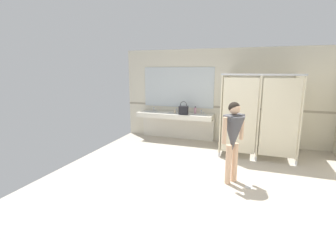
# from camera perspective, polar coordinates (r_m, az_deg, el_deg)

# --- Properties ---
(ground_plane) EXTENTS (6.30, 6.56, 0.10)m
(ground_plane) POSITION_cam_1_polar(r_m,az_deg,el_deg) (4.85, 8.44, -15.25)
(ground_plane) COLOR #B2A899
(wall_back) EXTENTS (6.30, 0.12, 2.75)m
(wall_back) POSITION_cam_1_polar(r_m,az_deg,el_deg) (7.38, 13.37, 5.44)
(wall_back) COLOR beige
(wall_back) RESTS_ON ground_plane
(wall_back_tile_band) EXTENTS (6.30, 0.01, 0.06)m
(wall_back_tile_band) POSITION_cam_1_polar(r_m,az_deg,el_deg) (7.35, 13.20, 2.89)
(wall_back_tile_band) COLOR #9E937F
(wall_back_tile_band) RESTS_ON wall_back
(vanity_counter) EXTENTS (2.32, 0.59, 0.96)m
(vanity_counter) POSITION_cam_1_polar(r_m,az_deg,el_deg) (7.50, 1.84, 0.10)
(vanity_counter) COLOR silver
(vanity_counter) RESTS_ON ground_plane
(mirror_panel) EXTENTS (2.22, 0.02, 1.22)m
(mirror_panel) POSITION_cam_1_polar(r_m,az_deg,el_deg) (7.57, 2.38, 7.69)
(mirror_panel) COLOR silver
(mirror_panel) RESTS_ON wall_back
(bathroom_stalls) EXTENTS (1.80, 1.39, 2.05)m
(bathroom_stalls) POSITION_cam_1_polar(r_m,az_deg,el_deg) (6.43, 20.54, 1.43)
(bathroom_stalls) COLOR beige
(bathroom_stalls) RESTS_ON ground_plane
(person_standing) EXTENTS (0.56, 0.56, 1.57)m
(person_standing) POSITION_cam_1_polar(r_m,az_deg,el_deg) (4.67, 15.07, -3.02)
(person_standing) COLOR #DBAD89
(person_standing) RESTS_ON ground_plane
(handbag) EXTENTS (0.26, 0.14, 0.39)m
(handbag) POSITION_cam_1_polar(r_m,az_deg,el_deg) (7.13, 3.65, 2.37)
(handbag) COLOR black
(handbag) RESTS_ON vanity_counter
(soap_dispenser) EXTENTS (0.07, 0.07, 0.21)m
(soap_dispenser) POSITION_cam_1_polar(r_m,az_deg,el_deg) (7.38, 6.41, 2.28)
(soap_dispenser) COLOR #D899B2
(soap_dispenser) RESTS_ON vanity_counter
(paper_cup) EXTENTS (0.07, 0.07, 0.09)m
(paper_cup) POSITION_cam_1_polar(r_m,az_deg,el_deg) (7.32, 1.66, 1.92)
(paper_cup) COLOR beige
(paper_cup) RESTS_ON vanity_counter
(floor_drain_cover) EXTENTS (0.14, 0.14, 0.01)m
(floor_drain_cover) POSITION_cam_1_polar(r_m,az_deg,el_deg) (4.91, 18.46, -14.66)
(floor_drain_cover) COLOR #B7BABF
(floor_drain_cover) RESTS_ON ground_plane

